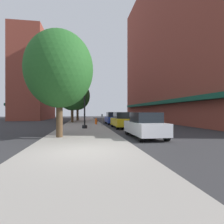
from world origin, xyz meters
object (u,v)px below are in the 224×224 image
at_px(car_white, 145,125).
at_px(fire_hydrant, 96,121).
at_px(lamppost, 85,96).
at_px(tree_far, 72,92).
at_px(parking_meter_near, 102,119).
at_px(car_yellow, 122,120).
at_px(tree_near, 59,69).
at_px(car_blue, 113,118).
at_px(tree_mid, 78,96).

bearing_deg(car_white, fire_hydrant, 103.57).
bearing_deg(lamppost, car_white, -57.76).
bearing_deg(lamppost, tree_far, 99.69).
relative_size(parking_meter_near, car_yellow, 0.30).
relative_size(parking_meter_near, car_white, 0.30).
distance_m(tree_near, car_yellow, 9.50).
distance_m(car_white, car_blue, 13.41).
bearing_deg(car_blue, parking_meter_near, -113.88).
bearing_deg(car_blue, car_white, -91.69).
bearing_deg(fire_hydrant, car_blue, 38.36).
distance_m(tree_mid, tree_far, 5.43).
bearing_deg(car_blue, tree_far, 147.08).
bearing_deg(car_white, lamppost, 123.88).
distance_m(fire_hydrant, tree_far, 7.58).
relative_size(lamppost, tree_near, 0.89).
relative_size(fire_hydrant, parking_meter_near, 0.60).
height_order(tree_far, car_yellow, tree_far).
xyz_separation_m(lamppost, parking_meter_near, (1.92, 2.50, -2.25)).
xyz_separation_m(fire_hydrant, car_blue, (2.43, 1.92, 0.29)).
xyz_separation_m(parking_meter_near, tree_far, (-3.75, 8.24, 3.79)).
relative_size(lamppost, car_blue, 1.37).
bearing_deg(parking_meter_near, tree_mid, 102.97).
distance_m(tree_mid, car_yellow, 16.33).
bearing_deg(car_yellow, parking_meter_near, 143.80).
relative_size(fire_hydrant, car_white, 0.18).
bearing_deg(parking_meter_near, car_blue, 67.81).
bearing_deg(car_yellow, tree_mid, 108.63).
relative_size(tree_far, car_blue, 1.74).
bearing_deg(tree_near, lamppost, 75.04).
distance_m(fire_hydrant, tree_near, 12.23).
xyz_separation_m(fire_hydrant, parking_meter_near, (0.48, -2.86, 0.43)).
relative_size(tree_far, car_white, 1.74).
distance_m(lamppost, car_blue, 8.58).
distance_m(parking_meter_near, tree_far, 9.82).
distance_m(parking_meter_near, tree_near, 9.67).
height_order(fire_hydrant, tree_mid, tree_mid).
height_order(tree_mid, car_blue, tree_mid).
xyz_separation_m(fire_hydrant, tree_near, (-3.01, -11.23, 3.81)).
relative_size(tree_near, tree_far, 0.89).
bearing_deg(car_blue, tree_near, -114.15).
bearing_deg(tree_far, car_white, -71.32).
height_order(lamppost, car_yellow, lamppost).
distance_m(lamppost, tree_far, 11.00).
height_order(parking_meter_near, tree_near, tree_near).
bearing_deg(fire_hydrant, car_white, -78.06).
xyz_separation_m(lamppost, tree_far, (-1.83, 10.74, 1.54)).
xyz_separation_m(tree_mid, tree_far, (-0.61, -5.39, 0.16)).
height_order(parking_meter_near, car_yellow, car_yellow).
bearing_deg(fire_hydrant, tree_mid, 103.87).
height_order(car_white, car_blue, same).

